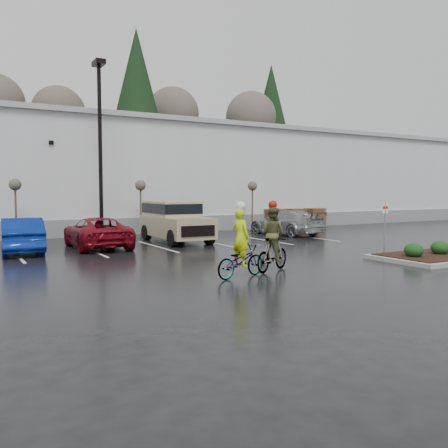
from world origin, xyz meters
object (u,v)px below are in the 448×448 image
sapling_west (15,188)px  pallet_stack_b (295,218)px  cyclist_hivis (241,254)px  cyclist_olive (272,246)px  car_far_silver (285,223)px  lamppost (100,131)px  fire_lane_sign (385,222)px  sapling_east (252,189)px  pallet_stack_c (314,217)px  car_red (97,233)px  suv_tan (176,222)px  car_blue (22,235)px  pallet_stack_a (275,219)px  sapling_mid (141,188)px

sapling_west → pallet_stack_b: bearing=3.1°
cyclist_hivis → cyclist_olive: (1.45, 0.41, 0.13)m
car_far_silver → sapling_west: bearing=-20.2°
lamppost → fire_lane_sign: (7.80, -11.80, -4.28)m
sapling_east → fire_lane_sign: 13.06m
pallet_stack_c → fire_lane_sign: (-8.20, -13.80, 0.73)m
pallet_stack_c → car_red: size_ratio=0.27×
suv_tan → lamppost: bearing=139.4°
pallet_stack_b → suv_tan: suv_tan is taller
pallet_stack_c → fire_lane_sign: fire_lane_sign is taller
sapling_west → car_blue: 4.69m
pallet_stack_a → car_blue: 17.53m
fire_lane_sign → car_far_silver: (2.50, 9.66, -0.68)m
pallet_stack_a → lamppost: bearing=-170.9°
sapling_east → fire_lane_sign: bearing=-99.8°
sapling_west → fire_lane_sign: size_ratio=1.45×
sapling_mid → pallet_stack_a: (10.00, 1.00, -2.05)m
suv_tan → sapling_mid: bearing=98.9°
sapling_mid → fire_lane_sign: sapling_mid is taller
sapling_mid → sapling_east: 7.50m
sapling_west → sapling_east: same height
lamppost → sapling_mid: bearing=21.8°
sapling_mid → cyclist_olive: 13.34m
suv_tan → cyclist_hivis: (-2.28, -9.98, -0.32)m
lamppost → car_red: size_ratio=1.84×
sapling_west → fire_lane_sign: (11.80, -12.80, -1.32)m
cyclist_hivis → sapling_east: bearing=-48.2°
pallet_stack_a → pallet_stack_b: bearing=0.0°
car_blue → suv_tan: 7.33m
car_blue → car_red: size_ratio=0.90×
lamppost → sapling_mid: 4.00m
pallet_stack_a → car_blue: size_ratio=0.30×
fire_lane_sign → cyclist_olive: bearing=-175.9°
sapling_mid → car_red: size_ratio=0.64×
suv_tan → cyclist_hivis: 10.24m
lamppost → car_blue: lamppost is taller
sapling_west → sapling_mid: size_ratio=1.00×
pallet_stack_a → cyclist_olive: 17.52m
pallet_stack_b → sapling_mid: bearing=-175.1°
car_blue → cyclist_olive: size_ratio=1.96×
lamppost → car_far_silver: bearing=-11.8°
cyclist_hivis → car_red: bearing=-3.2°
pallet_stack_c → car_red: bearing=-163.4°
sapling_mid → cyclist_hivis: 13.86m
sapling_mid → fire_lane_sign: 13.92m
sapling_west → sapling_east: 14.00m
pallet_stack_c → pallet_stack_a: bearing=180.0°
car_red → cyclist_olive: 9.70m
pallet_stack_a → car_red: size_ratio=0.27×
sapling_mid → suv_tan: size_ratio=0.63×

